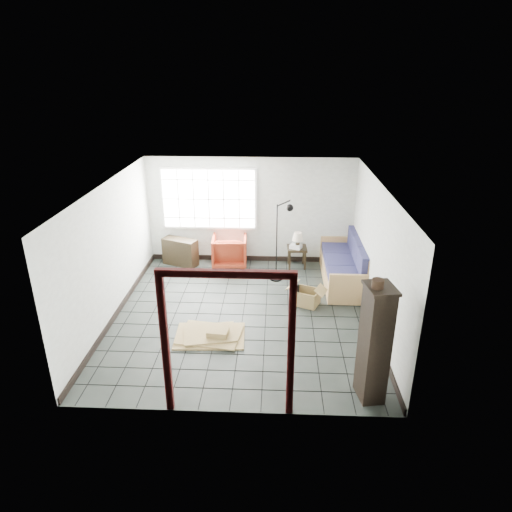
{
  "coord_description": "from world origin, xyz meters",
  "views": [
    {
      "loc": [
        0.62,
        -7.86,
        4.56
      ],
      "look_at": [
        0.24,
        0.3,
        1.14
      ],
      "focal_mm": 32.0,
      "sensor_mm": 36.0,
      "label": 1
    }
  ],
  "objects_px": {
    "armchair": "(230,249)",
    "side_table": "(297,251)",
    "tall_shelf": "(375,343)",
    "futon_sofa": "(346,267)"
  },
  "relations": [
    {
      "from": "futon_sofa",
      "to": "tall_shelf",
      "type": "bearing_deg",
      "value": -92.12
    },
    {
      "from": "armchair",
      "to": "tall_shelf",
      "type": "height_order",
      "value": "tall_shelf"
    },
    {
      "from": "armchair",
      "to": "side_table",
      "type": "distance_m",
      "value": 1.64
    },
    {
      "from": "armchair",
      "to": "tall_shelf",
      "type": "relative_size",
      "value": 0.46
    },
    {
      "from": "side_table",
      "to": "tall_shelf",
      "type": "xyz_separation_m",
      "value": [
        0.9,
        -4.71,
        0.51
      ]
    },
    {
      "from": "side_table",
      "to": "tall_shelf",
      "type": "bearing_deg",
      "value": -79.12
    },
    {
      "from": "tall_shelf",
      "to": "armchair",
      "type": "bearing_deg",
      "value": 108.49
    },
    {
      "from": "futon_sofa",
      "to": "armchair",
      "type": "xyz_separation_m",
      "value": [
        -2.72,
        0.79,
        0.06
      ]
    },
    {
      "from": "futon_sofa",
      "to": "armchair",
      "type": "height_order",
      "value": "futon_sofa"
    },
    {
      "from": "futon_sofa",
      "to": "armchair",
      "type": "bearing_deg",
      "value": 164.23
    }
  ]
}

